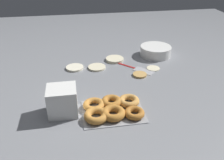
{
  "coord_description": "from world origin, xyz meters",
  "views": [
    {
      "loc": [
        -0.21,
        -1.17,
        0.66
      ],
      "look_at": [
        -0.03,
        -0.1,
        0.04
      ],
      "focal_mm": 38.0,
      "sensor_mm": 36.0,
      "label": 1
    }
  ],
  "objects_px": {
    "pancake_1": "(75,68)",
    "pancake_4": "(153,68)",
    "donut_tray": "(112,109)",
    "batter_bowl": "(156,51)",
    "pancake_2": "(140,75)",
    "spatula": "(139,69)",
    "pancake_3": "(115,59)",
    "container_stack": "(62,101)",
    "pancake_0": "(97,67)"
  },
  "relations": [
    {
      "from": "pancake_4",
      "to": "batter_bowl",
      "type": "bearing_deg",
      "value": 68.09
    },
    {
      "from": "pancake_1",
      "to": "donut_tray",
      "type": "distance_m",
      "value": 0.5
    },
    {
      "from": "pancake_0",
      "to": "batter_bowl",
      "type": "xyz_separation_m",
      "value": [
        0.42,
        0.13,
        0.03
      ]
    },
    {
      "from": "donut_tray",
      "to": "batter_bowl",
      "type": "bearing_deg",
      "value": 55.43
    },
    {
      "from": "pancake_3",
      "to": "container_stack",
      "type": "xyz_separation_m",
      "value": [
        -0.33,
        -0.52,
        0.06
      ]
    },
    {
      "from": "pancake_1",
      "to": "pancake_4",
      "type": "distance_m",
      "value": 0.48
    },
    {
      "from": "pancake_0",
      "to": "batter_bowl",
      "type": "bearing_deg",
      "value": 16.86
    },
    {
      "from": "pancake_0",
      "to": "donut_tray",
      "type": "relative_size",
      "value": 0.39
    },
    {
      "from": "pancake_2",
      "to": "pancake_3",
      "type": "relative_size",
      "value": 0.69
    },
    {
      "from": "pancake_0",
      "to": "container_stack",
      "type": "relative_size",
      "value": 0.83
    },
    {
      "from": "container_stack",
      "to": "pancake_3",
      "type": "bearing_deg",
      "value": 57.72
    },
    {
      "from": "pancake_1",
      "to": "spatula",
      "type": "height_order",
      "value": "pancake_1"
    },
    {
      "from": "pancake_0",
      "to": "batter_bowl",
      "type": "height_order",
      "value": "batter_bowl"
    },
    {
      "from": "container_stack",
      "to": "spatula",
      "type": "distance_m",
      "value": 0.58
    },
    {
      "from": "donut_tray",
      "to": "batter_bowl",
      "type": "xyz_separation_m",
      "value": [
        0.4,
        0.58,
        0.01
      ]
    },
    {
      "from": "pancake_2",
      "to": "spatula",
      "type": "height_order",
      "value": "pancake_2"
    },
    {
      "from": "pancake_1",
      "to": "pancake_3",
      "type": "distance_m",
      "value": 0.28
    },
    {
      "from": "donut_tray",
      "to": "batter_bowl",
      "type": "distance_m",
      "value": 0.71
    },
    {
      "from": "pancake_2",
      "to": "container_stack",
      "type": "distance_m",
      "value": 0.52
    },
    {
      "from": "spatula",
      "to": "pancake_3",
      "type": "bearing_deg",
      "value": 172.64
    },
    {
      "from": "pancake_4",
      "to": "batter_bowl",
      "type": "relative_size",
      "value": 0.38
    },
    {
      "from": "pancake_3",
      "to": "pancake_1",
      "type": "bearing_deg",
      "value": -163.61
    },
    {
      "from": "pancake_2",
      "to": "container_stack",
      "type": "height_order",
      "value": "container_stack"
    },
    {
      "from": "pancake_2",
      "to": "pancake_4",
      "type": "xyz_separation_m",
      "value": [
        0.11,
        0.08,
        -0.0
      ]
    },
    {
      "from": "pancake_0",
      "to": "pancake_3",
      "type": "relative_size",
      "value": 0.92
    },
    {
      "from": "pancake_3",
      "to": "spatula",
      "type": "height_order",
      "value": "pancake_3"
    },
    {
      "from": "pancake_1",
      "to": "donut_tray",
      "type": "xyz_separation_m",
      "value": [
        0.15,
        -0.47,
        0.01
      ]
    },
    {
      "from": "pancake_3",
      "to": "spatula",
      "type": "relative_size",
      "value": 0.54
    },
    {
      "from": "donut_tray",
      "to": "container_stack",
      "type": "bearing_deg",
      "value": 171.73
    },
    {
      "from": "donut_tray",
      "to": "spatula",
      "type": "bearing_deg",
      "value": 58.73
    },
    {
      "from": "batter_bowl",
      "to": "spatula",
      "type": "distance_m",
      "value": 0.26
    },
    {
      "from": "batter_bowl",
      "to": "container_stack",
      "type": "xyz_separation_m",
      "value": [
        -0.62,
        -0.55,
        0.03
      ]
    },
    {
      "from": "pancake_4",
      "to": "donut_tray",
      "type": "bearing_deg",
      "value": -129.75
    },
    {
      "from": "pancake_0",
      "to": "spatula",
      "type": "relative_size",
      "value": 0.49
    },
    {
      "from": "pancake_2",
      "to": "batter_bowl",
      "type": "bearing_deg",
      "value": 55.89
    },
    {
      "from": "pancake_3",
      "to": "pancake_0",
      "type": "bearing_deg",
      "value": -143.94
    },
    {
      "from": "batter_bowl",
      "to": "pancake_4",
      "type": "bearing_deg",
      "value": -111.91
    },
    {
      "from": "pancake_2",
      "to": "spatula",
      "type": "distance_m",
      "value": 0.08
    },
    {
      "from": "pancake_2",
      "to": "batter_bowl",
      "type": "relative_size",
      "value": 0.39
    },
    {
      "from": "pancake_1",
      "to": "pancake_4",
      "type": "relative_size",
      "value": 1.34
    },
    {
      "from": "batter_bowl",
      "to": "pancake_0",
      "type": "bearing_deg",
      "value": -163.14
    },
    {
      "from": "spatula",
      "to": "pancake_4",
      "type": "bearing_deg",
      "value": 45.22
    },
    {
      "from": "donut_tray",
      "to": "container_stack",
      "type": "distance_m",
      "value": 0.22
    },
    {
      "from": "spatula",
      "to": "pancake_1",
      "type": "bearing_deg",
      "value": -147.22
    },
    {
      "from": "donut_tray",
      "to": "pancake_1",
      "type": "bearing_deg",
      "value": 107.93
    },
    {
      "from": "pancake_0",
      "to": "pancake_4",
      "type": "height_order",
      "value": "pancake_0"
    },
    {
      "from": "pancake_2",
      "to": "pancake_3",
      "type": "height_order",
      "value": "pancake_3"
    },
    {
      "from": "pancake_3",
      "to": "pancake_2",
      "type": "bearing_deg",
      "value": -65.78
    },
    {
      "from": "pancake_0",
      "to": "pancake_1",
      "type": "xyz_separation_m",
      "value": [
        -0.14,
        0.02,
        0.0
      ]
    },
    {
      "from": "pancake_3",
      "to": "donut_tray",
      "type": "xyz_separation_m",
      "value": [
        -0.11,
        -0.55,
        0.01
      ]
    }
  ]
}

